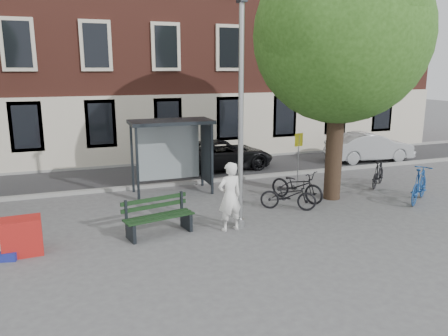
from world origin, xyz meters
name	(u,v)px	position (x,y,z in m)	size (l,w,h in m)	color
ground	(240,227)	(0.00, 0.00, 0.00)	(90.00, 90.00, 0.00)	#4C4C4F
road	(179,172)	(0.00, 7.00, 0.01)	(40.00, 4.00, 0.01)	#28282B
curb_near	(192,182)	(0.00, 5.00, 0.06)	(40.00, 0.25, 0.12)	gray
curb_far	(169,162)	(0.00, 9.00, 0.06)	(40.00, 0.25, 0.12)	gray
building_row	(148,16)	(0.00, 13.00, 7.00)	(30.00, 8.00, 14.00)	brown
lamppost	(241,129)	(0.00, 0.00, 2.78)	(0.28, 0.35, 6.11)	#9EA0A3
tree_right	(344,28)	(4.01, 1.38, 5.62)	(5.76, 5.60, 8.20)	black
bus_shelter	(181,139)	(-0.61, 4.11, 1.92)	(2.85, 1.45, 2.62)	#1E2328
painter	(230,197)	(-0.37, -0.15, 0.96)	(0.70, 0.46, 1.92)	white
bench	(158,218)	(-2.27, 0.23, 0.45)	(1.97, 0.99, 0.97)	#1E2328
bike_a	(288,195)	(2.00, 0.91, 0.46)	(0.61, 1.75, 0.92)	black
bike_b	(419,184)	(6.50, 0.17, 0.60)	(0.56, 1.99, 1.20)	navy
bike_c	(297,185)	(2.74, 1.68, 0.52)	(0.69, 1.99, 1.05)	black
bike_d	(378,174)	(6.50, 2.23, 0.50)	(0.47, 1.66, 1.00)	black
car_dark	(222,155)	(1.95, 7.04, 0.64)	(2.14, 4.64, 1.29)	black
car_silver	(369,147)	(9.21, 6.24, 0.68)	(1.44, 4.14, 1.37)	#A2A4A9
red_stand	(22,237)	(-5.60, 0.03, 0.45)	(0.90, 0.60, 0.90)	#A61916
blue_crate	(6,255)	(-5.97, -0.14, 0.10)	(0.55, 0.40, 0.20)	navy
bucket_a	(0,249)	(-6.12, 0.10, 0.18)	(0.28, 0.28, 0.36)	white
bucket_b	(130,228)	(-3.00, 0.45, 0.18)	(0.28, 0.28, 0.36)	white
bucket_c	(3,250)	(-6.04, 0.02, 0.18)	(0.28, 0.28, 0.36)	silver
notice_sign	(299,148)	(3.44, 2.90, 1.55)	(0.36, 0.12, 2.09)	#9EA0A3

